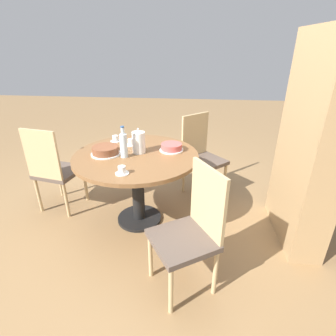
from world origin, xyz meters
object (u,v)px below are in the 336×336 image
at_px(chair_a, 54,169).
at_px(coffee_pot, 139,142).
at_px(cake_second, 171,147).
at_px(cup_c, 131,143).
at_px(bookshelf, 307,149).
at_px(chair_c, 201,154).
at_px(cup_b, 122,171).
at_px(cup_a, 115,139).
at_px(cake_main, 106,151).
at_px(water_bottle, 124,145).
at_px(chair_b, 191,230).

height_order(chair_a, coffee_pot, coffee_pot).
bearing_deg(chair_a, cake_second, -167.90).
bearing_deg(cup_c, bookshelf, 79.92).
height_order(chair_c, cup_b, chair_c).
bearing_deg(chair_c, cup_b, -163.51).
xyz_separation_m(coffee_pot, cup_a, (-0.28, -0.32, -0.08)).
height_order(cake_second, cup_c, cake_second).
relative_size(bookshelf, cake_main, 6.59).
distance_m(water_bottle, cup_c, 0.33).
bearing_deg(chair_a, chair_c, -148.80).
bearing_deg(water_bottle, chair_a, -102.56).
distance_m(chair_a, chair_b, 1.72).
height_order(chair_c, cup_c, chair_c).
height_order(water_bottle, cake_second, water_bottle).
xyz_separation_m(bookshelf, coffee_pot, (-0.10, -1.50, -0.03)).
bearing_deg(cake_main, water_bottle, 77.34).
xyz_separation_m(cup_a, cup_c, (0.09, 0.19, 0.00)).
bearing_deg(coffee_pot, chair_c, 135.91).
relative_size(cake_second, cup_b, 2.10).
height_order(chair_a, chair_c, same).
height_order(chair_a, cake_second, chair_a).
distance_m(bookshelf, water_bottle, 1.61).
xyz_separation_m(chair_a, cup_b, (0.53, 0.91, 0.28)).
bearing_deg(coffee_pot, bookshelf, 86.22).
relative_size(bookshelf, water_bottle, 6.24).
bearing_deg(chair_b, cup_c, -178.38).
xyz_separation_m(chair_c, cup_a, (0.36, -0.94, 0.28)).
bearing_deg(cup_b, water_bottle, -168.22).
xyz_separation_m(chair_a, cup_a, (-0.22, 0.64, 0.28)).
height_order(chair_c, water_bottle, water_bottle).
height_order(bookshelf, cup_b, bookshelf).
bearing_deg(cake_second, cup_a, -107.60).
bearing_deg(cup_a, cake_second, 72.40).
distance_m(coffee_pot, cake_second, 0.33).
xyz_separation_m(cake_main, cake_second, (-0.17, 0.61, -0.01)).
xyz_separation_m(chair_b, cup_b, (-0.33, -0.58, 0.28)).
distance_m(chair_b, coffee_pot, 1.03).
distance_m(coffee_pot, cup_b, 0.48).
xyz_separation_m(chair_b, cake_main, (-0.72, -0.84, 0.29)).
xyz_separation_m(chair_b, water_bottle, (-0.68, -0.65, 0.37)).
xyz_separation_m(chair_b, bookshelf, (-0.71, 0.96, 0.39)).
bearing_deg(cup_b, cake_main, -145.82).
height_order(chair_c, cup_a, chair_c).
bearing_deg(chair_b, bookshelf, 94.34).
height_order(chair_b, chair_c, same).
xyz_separation_m(chair_c, cup_c, (0.45, -0.75, 0.28)).
bearing_deg(chair_c, water_bottle, -176.55).
height_order(chair_b, cake_second, chair_b).
bearing_deg(cup_a, chair_a, -70.69).
bearing_deg(cup_c, chair_c, 121.01).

